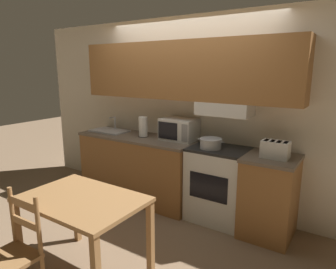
% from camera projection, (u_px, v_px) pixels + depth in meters
% --- Properties ---
extents(ground_plane, '(16.00, 16.00, 0.00)m').
position_uv_depth(ground_plane, '(186.00, 199.00, 4.38)').
color(ground_plane, '#7F664C').
extents(wall_back, '(5.44, 0.38, 2.55)m').
position_uv_depth(wall_back, '(186.00, 92.00, 3.98)').
color(wall_back, silver).
rests_on(wall_back, ground_plane).
extents(lower_counter_main, '(1.80, 0.62, 0.93)m').
position_uv_depth(lower_counter_main, '(138.00, 167.00, 4.37)').
color(lower_counter_main, '#936033').
rests_on(lower_counter_main, ground_plane).
extents(lower_counter_right_stub, '(0.57, 0.62, 0.93)m').
position_uv_depth(lower_counter_right_stub, '(269.00, 196.00, 3.37)').
color(lower_counter_right_stub, '#936033').
rests_on(lower_counter_right_stub, ground_plane).
extents(stove_range, '(0.69, 0.56, 0.93)m').
position_uv_depth(stove_range, '(218.00, 184.00, 3.72)').
color(stove_range, silver).
rests_on(stove_range, ground_plane).
extents(cooking_pot, '(0.35, 0.27, 0.12)m').
position_uv_depth(cooking_pot, '(211.00, 143.00, 3.60)').
color(cooking_pot, '#B7BABF').
rests_on(cooking_pot, stove_range).
extents(microwave, '(0.47, 0.33, 0.29)m').
position_uv_depth(microwave, '(179.00, 129.00, 4.01)').
color(microwave, silver).
rests_on(microwave, lower_counter_main).
extents(toaster, '(0.30, 0.19, 0.18)m').
position_uv_depth(toaster, '(275.00, 149.00, 3.21)').
color(toaster, silver).
rests_on(toaster, lower_counter_right_stub).
extents(sink_basin, '(0.56, 0.35, 0.22)m').
position_uv_depth(sink_basin, '(109.00, 131.00, 4.57)').
color(sink_basin, '#B7BABF').
rests_on(sink_basin, lower_counter_main).
extents(paper_towel_roll, '(0.14, 0.14, 0.28)m').
position_uv_depth(paper_towel_roll, '(143.00, 127.00, 4.20)').
color(paper_towel_roll, black).
rests_on(paper_towel_roll, lower_counter_main).
extents(dining_table, '(1.09, 0.74, 0.76)m').
position_uv_depth(dining_table, '(82.00, 209.00, 2.67)').
color(dining_table, '#9E7042').
rests_on(dining_table, ground_plane).
extents(chair_left_of_table, '(0.39, 0.39, 0.93)m').
position_uv_depth(chair_left_of_table, '(13.00, 256.00, 2.34)').
color(chair_left_of_table, '#9E7042').
rests_on(chair_left_of_table, ground_plane).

